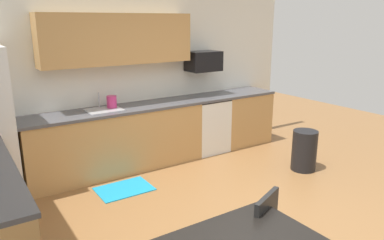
{
  "coord_description": "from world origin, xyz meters",
  "views": [
    {
      "loc": [
        -2.35,
        -2.56,
        2.16
      ],
      "look_at": [
        0.0,
        1.0,
        1.0
      ],
      "focal_mm": 34.54,
      "sensor_mm": 36.0,
      "label": 1
    }
  ],
  "objects_px": {
    "oven_range": "(206,124)",
    "trash_bin": "(304,150)",
    "chair_near_table": "(278,239)",
    "kettle": "(112,103)",
    "microwave": "(203,61)"
  },
  "relations": [
    {
      "from": "oven_range",
      "to": "kettle",
      "type": "relative_size",
      "value": 4.55
    },
    {
      "from": "oven_range",
      "to": "trash_bin",
      "type": "xyz_separation_m",
      "value": [
        0.71,
        -1.49,
        -0.16
      ]
    },
    {
      "from": "kettle",
      "to": "chair_near_table",
      "type": "bearing_deg",
      "value": -88.44
    },
    {
      "from": "oven_range",
      "to": "chair_near_table",
      "type": "bearing_deg",
      "value": -116.33
    },
    {
      "from": "oven_range",
      "to": "trash_bin",
      "type": "relative_size",
      "value": 1.52
    },
    {
      "from": "chair_near_table",
      "to": "kettle",
      "type": "relative_size",
      "value": 4.25
    },
    {
      "from": "chair_near_table",
      "to": "trash_bin",
      "type": "relative_size",
      "value": 1.42
    },
    {
      "from": "oven_range",
      "to": "kettle",
      "type": "distance_m",
      "value": 1.72
    },
    {
      "from": "microwave",
      "to": "kettle",
      "type": "distance_m",
      "value": 1.7
    },
    {
      "from": "kettle",
      "to": "microwave",
      "type": "bearing_deg",
      "value": 1.76
    },
    {
      "from": "oven_range",
      "to": "microwave",
      "type": "relative_size",
      "value": 1.69
    },
    {
      "from": "microwave",
      "to": "kettle",
      "type": "xyz_separation_m",
      "value": [
        -1.63,
        -0.05,
        -0.49
      ]
    },
    {
      "from": "microwave",
      "to": "chair_near_table",
      "type": "xyz_separation_m",
      "value": [
        -1.54,
        -3.21,
        -1.0
      ]
    },
    {
      "from": "microwave",
      "to": "kettle",
      "type": "bearing_deg",
      "value": -178.24
    },
    {
      "from": "chair_near_table",
      "to": "kettle",
      "type": "bearing_deg",
      "value": 91.56
    }
  ]
}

